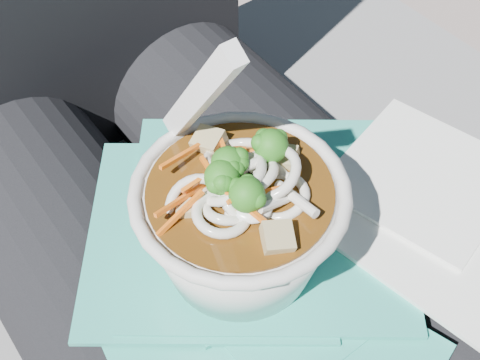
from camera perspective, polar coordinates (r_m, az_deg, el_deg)
stone_ledge at (r=0.92m, az=-5.89°, el=-12.50°), size 1.01×0.53×0.47m
lap at (r=0.58m, az=-0.38°, el=-8.80°), size 0.35×0.48×0.16m
person_body at (r=0.61m, az=-5.51°, el=-1.78°), size 0.34×0.94×1.03m
plastic_bag at (r=0.48m, az=0.91°, el=-7.65°), size 0.31×0.35×0.01m
napkins at (r=0.52m, az=16.93°, el=-2.41°), size 0.17×0.20×0.01m
udon_bowl at (r=0.43m, az=-0.00°, el=-3.06°), size 0.15×0.15×0.19m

